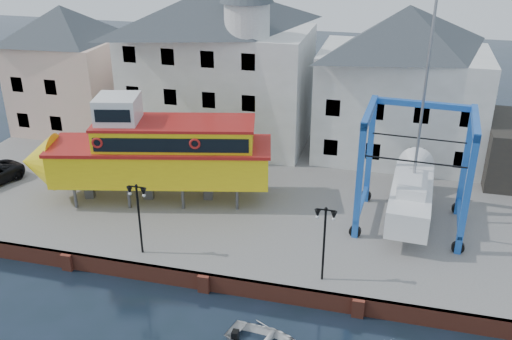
# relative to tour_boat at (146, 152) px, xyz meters

# --- Properties ---
(ground) EXTENTS (140.00, 140.00, 0.00)m
(ground) POSITION_rel_tour_boat_xyz_m (6.29, -7.30, -4.28)
(ground) COLOR #16242D
(ground) RESTS_ON ground
(hardstanding) EXTENTS (44.00, 22.00, 1.00)m
(hardstanding) POSITION_rel_tour_boat_xyz_m (6.29, 3.70, -3.78)
(hardstanding) COLOR slate
(hardstanding) RESTS_ON ground
(quay_wall) EXTENTS (44.00, 0.47, 1.00)m
(quay_wall) POSITION_rel_tour_boat_xyz_m (6.29, -7.19, -3.78)
(quay_wall) COLOR brown
(quay_wall) RESTS_ON ground
(building_pink) EXTENTS (8.00, 7.00, 10.30)m
(building_pink) POSITION_rel_tour_boat_xyz_m (-11.71, 10.70, 1.87)
(building_pink) COLOR beige
(building_pink) RESTS_ON hardstanding
(building_white_main) EXTENTS (14.00, 8.30, 14.00)m
(building_white_main) POSITION_rel_tour_boat_xyz_m (1.42, 11.09, 3.07)
(building_white_main) COLOR silver
(building_white_main) RESTS_ON hardstanding
(building_white_right) EXTENTS (12.00, 8.00, 11.20)m
(building_white_right) POSITION_rel_tour_boat_xyz_m (15.29, 11.70, 2.32)
(building_white_right) COLOR silver
(building_white_right) RESTS_ON hardstanding
(lamp_post_left) EXTENTS (1.12, 0.32, 4.20)m
(lamp_post_left) POSITION_rel_tour_boat_xyz_m (2.29, -6.10, -0.10)
(lamp_post_left) COLOR black
(lamp_post_left) RESTS_ON hardstanding
(lamp_post_right) EXTENTS (1.12, 0.32, 4.20)m
(lamp_post_right) POSITION_rel_tour_boat_xyz_m (12.29, -6.10, -0.10)
(lamp_post_right) COLOR black
(lamp_post_right) RESTS_ON hardstanding
(tour_boat) EXTENTS (16.39, 7.32, 6.95)m
(tour_boat) POSITION_rel_tour_boat_xyz_m (0.00, 0.00, 0.00)
(tour_boat) COLOR #59595E
(tour_boat) RESTS_ON hardstanding
(travel_lift) EXTENTS (6.62, 9.14, 13.64)m
(travel_lift) POSITION_rel_tour_boat_xyz_m (16.51, 1.51, -1.00)
(travel_lift) COLOR #1946B0
(travel_lift) RESTS_ON hardstanding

